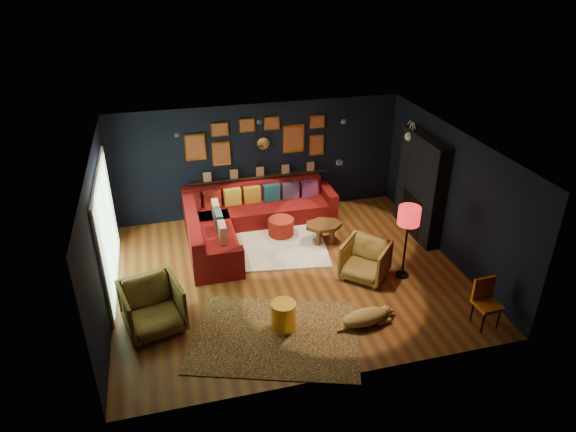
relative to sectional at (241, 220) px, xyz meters
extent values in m
plane|color=brown|center=(0.61, -1.81, -0.32)|extent=(6.50, 6.50, 0.00)
plane|color=black|center=(0.61, 0.94, 0.98)|extent=(6.50, 0.00, 6.50)
plane|color=black|center=(0.61, -4.56, 0.98)|extent=(6.50, 0.00, 6.50)
plane|color=black|center=(-2.64, -1.81, 0.98)|extent=(0.00, 5.50, 5.50)
plane|color=black|center=(3.86, -1.81, 0.98)|extent=(0.00, 5.50, 5.50)
plane|color=beige|center=(0.61, -1.81, 2.28)|extent=(6.50, 6.50, 0.00)
cube|color=maroon|center=(0.41, 0.44, -0.11)|extent=(3.20, 0.95, 0.42)
cube|color=maroon|center=(0.41, 0.80, 0.31)|extent=(3.20, 0.24, 0.46)
cube|color=maroon|center=(2.11, 0.44, 0.00)|extent=(0.22, 0.95, 0.64)
cube|color=maroon|center=(-0.71, -0.66, -0.11)|extent=(0.95, 2.20, 0.42)
cube|color=maroon|center=(-1.07, -0.66, 0.31)|extent=(0.24, 2.20, 0.46)
cube|color=maroon|center=(-0.71, -1.66, 0.00)|extent=(0.95, 0.22, 0.64)
cube|color=maroon|center=(-0.99, 0.59, 0.30)|extent=(0.38, 0.14, 0.38)
cube|color=maroon|center=(-0.54, 0.59, 0.30)|extent=(0.38, 0.14, 0.38)
cube|color=gold|center=(-0.09, 0.59, 0.30)|extent=(0.38, 0.14, 0.38)
cube|color=#B58326|center=(0.36, 0.59, 0.30)|extent=(0.38, 0.14, 0.38)
cube|color=#164959|center=(0.81, 0.59, 0.30)|extent=(0.38, 0.14, 0.38)
cube|color=#3C3050|center=(1.26, 0.59, 0.30)|extent=(0.38, 0.14, 0.38)
cube|color=#602955|center=(1.71, 0.59, 0.30)|extent=(0.38, 0.14, 0.38)
cube|color=#B9B28D|center=(-0.53, 0.04, 0.30)|extent=(0.14, 0.38, 0.38)
cube|color=#28485E|center=(-0.53, -0.46, 0.30)|extent=(0.14, 0.38, 0.38)
cube|color=tan|center=(-0.53, -0.96, 0.30)|extent=(0.14, 0.38, 0.38)
cube|color=black|center=(0.61, 0.87, 0.60)|extent=(3.20, 0.12, 0.04)
cube|color=gold|center=(-0.79, 0.91, 1.43)|extent=(0.45, 0.03, 0.60)
cube|color=#B35029|center=(-0.79, 0.89, 1.43)|extent=(0.38, 0.01, 0.51)
cube|color=gold|center=(-0.24, 0.91, 1.23)|extent=(0.40, 0.03, 0.55)
cube|color=#B35029|center=(-0.24, 0.89, 1.23)|extent=(0.34, 0.01, 0.47)
cube|color=gold|center=(-0.24, 0.91, 1.78)|extent=(0.38, 0.03, 0.30)
cube|color=#B35029|center=(-0.24, 0.89, 1.78)|extent=(0.32, 0.01, 0.25)
cube|color=gold|center=(1.41, 0.91, 1.43)|extent=(0.50, 0.03, 0.65)
cube|color=#B35029|center=(1.41, 0.89, 1.43)|extent=(0.42, 0.01, 0.55)
cube|color=gold|center=(1.96, 0.91, 1.23)|extent=(0.35, 0.03, 0.50)
cube|color=#B35029|center=(1.96, 0.89, 1.23)|extent=(0.30, 0.01, 0.42)
cube|color=gold|center=(1.96, 0.91, 1.78)|extent=(0.35, 0.03, 0.30)
cube|color=#B35029|center=(1.96, 0.89, 1.78)|extent=(0.30, 0.01, 0.25)
cube|color=gold|center=(0.36, 0.91, 1.83)|extent=(0.35, 0.03, 0.30)
cube|color=#B35029|center=(0.36, 0.89, 1.83)|extent=(0.30, 0.01, 0.25)
cube|color=gold|center=(0.91, 0.91, 1.83)|extent=(0.35, 0.03, 0.30)
cube|color=#B35029|center=(0.91, 0.89, 1.83)|extent=(0.30, 0.01, 0.25)
cylinder|color=silver|center=(0.71, 0.91, 1.38)|extent=(0.28, 0.03, 0.28)
cone|color=gold|center=(0.93, 0.91, 1.38)|extent=(0.03, 0.16, 0.03)
cone|color=gold|center=(0.92, 0.91, 1.46)|extent=(0.04, 0.16, 0.04)
cone|color=gold|center=(0.87, 0.91, 1.53)|extent=(0.04, 0.16, 0.04)
cone|color=gold|center=(0.80, 0.91, 1.58)|extent=(0.04, 0.16, 0.04)
cone|color=gold|center=(0.71, 0.91, 1.60)|extent=(0.03, 0.16, 0.03)
cone|color=gold|center=(0.63, 0.91, 1.58)|extent=(0.04, 0.16, 0.04)
cone|color=gold|center=(0.56, 0.91, 1.53)|extent=(0.04, 0.16, 0.04)
cone|color=gold|center=(0.51, 0.91, 1.46)|extent=(0.04, 0.16, 0.04)
cone|color=gold|center=(0.49, 0.91, 1.38)|extent=(0.03, 0.16, 0.03)
cone|color=gold|center=(0.51, 0.91, 1.29)|extent=(0.04, 0.16, 0.04)
cone|color=gold|center=(0.56, 0.91, 1.22)|extent=(0.04, 0.16, 0.04)
cone|color=gold|center=(0.63, 0.91, 1.17)|extent=(0.04, 0.16, 0.04)
cone|color=gold|center=(0.71, 0.91, 1.16)|extent=(0.03, 0.16, 0.03)
cone|color=gold|center=(0.80, 0.91, 1.17)|extent=(0.04, 0.16, 0.04)
cone|color=gold|center=(0.87, 0.91, 1.22)|extent=(0.04, 0.16, 0.04)
cone|color=gold|center=(0.92, 0.91, 1.29)|extent=(0.04, 0.16, 0.04)
cube|color=black|center=(3.71, -0.91, 0.78)|extent=(0.30, 1.60, 2.20)
cube|color=black|center=(3.65, -0.91, 0.13)|extent=(0.20, 0.80, 0.90)
cone|color=white|center=(3.80, -0.41, 1.73)|extent=(0.35, 0.28, 0.28)
sphere|color=white|center=(3.58, -0.41, 1.73)|extent=(0.20, 0.20, 0.20)
cylinder|color=white|center=(3.60, -0.47, 1.90)|extent=(0.02, 0.10, 0.28)
cylinder|color=white|center=(3.60, -0.35, 1.90)|extent=(0.02, 0.10, 0.28)
cube|color=white|center=(-2.61, -1.21, 0.78)|extent=(0.04, 2.80, 2.20)
cube|color=#9FC899|center=(-2.58, -1.21, 0.78)|extent=(0.01, 2.60, 2.00)
cube|color=white|center=(-2.58, -1.21, 0.78)|extent=(0.02, 0.06, 2.00)
cylinder|color=black|center=(-1.19, -0.61, 2.24)|extent=(0.10, 0.10, 0.06)
cylinder|color=black|center=(0.41, -0.21, 2.24)|extent=(0.10, 0.10, 0.06)
cylinder|color=black|center=(2.01, -0.61, 2.24)|extent=(0.10, 0.10, 0.06)
cylinder|color=black|center=(1.21, -2.61, 2.24)|extent=(0.10, 0.10, 0.06)
cube|color=silver|center=(0.40, -0.74, -0.31)|extent=(2.68, 2.11, 0.03)
cube|color=tan|center=(-0.07, -3.47, -0.31)|extent=(3.15, 2.67, 0.02)
cylinder|color=brown|center=(1.46, -0.94, -0.13)|extent=(0.10, 0.10, 0.32)
cylinder|color=brown|center=(1.77, -0.94, -0.13)|extent=(0.10, 0.10, 0.32)
cylinder|color=brown|center=(1.61, -0.59, -0.13)|extent=(0.10, 0.10, 0.32)
cylinder|color=maroon|center=(0.81, -0.31, -0.11)|extent=(0.55, 0.55, 0.36)
imported|color=gold|center=(-1.94, -2.76, 0.14)|extent=(1.09, 1.04, 0.93)
imported|color=gold|center=(1.97, -2.24, 0.09)|extent=(1.09, 1.09, 0.82)
cylinder|color=gold|center=(0.11, -3.31, -0.07)|extent=(0.41, 0.41, 0.51)
cylinder|color=black|center=(3.22, -4.21, -0.12)|extent=(0.03, 0.03, 0.41)
cylinder|color=black|center=(3.52, -4.20, -0.12)|extent=(0.03, 0.03, 0.41)
cylinder|color=black|center=(3.21, -3.92, -0.12)|extent=(0.03, 0.03, 0.41)
cylinder|color=black|center=(3.50, -3.90, -0.12)|extent=(0.03, 0.03, 0.41)
cube|color=orange|center=(3.36, -4.06, 0.09)|extent=(0.41, 0.41, 0.06)
cube|color=orange|center=(3.36, -3.89, 0.32)|extent=(0.40, 0.07, 0.39)
cylinder|color=black|center=(2.68, -2.40, -0.30)|extent=(0.25, 0.25, 0.04)
cylinder|color=black|center=(2.68, -2.40, 0.31)|extent=(0.04, 0.04, 1.19)
cylinder|color=red|center=(2.68, -2.40, 0.98)|extent=(0.41, 0.41, 0.34)
camera|label=1|loc=(-1.48, -9.75, 5.28)|focal=32.00mm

